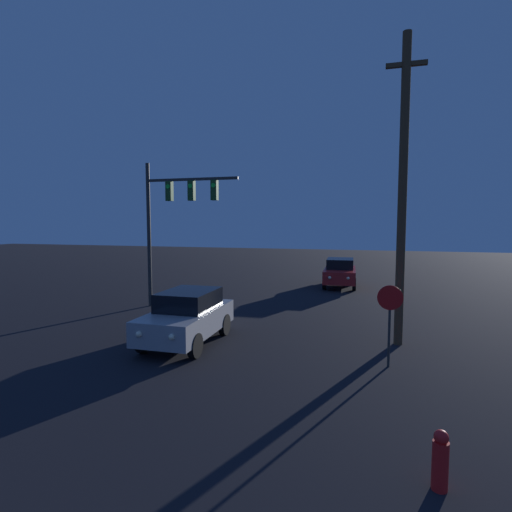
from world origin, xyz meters
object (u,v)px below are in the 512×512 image
traffic_signal_mast (172,209)px  fire_hydrant (440,460)px  car_near (187,316)px  utility_pole (403,189)px  car_far (340,272)px  stop_sign (390,310)px

traffic_signal_mast → fire_hydrant: bearing=-46.8°
car_near → utility_pole: 8.12m
car_near → fire_hydrant: 8.91m
car_near → car_far: (4.03, 13.27, 0.00)m
car_near → stop_sign: stop_sign is taller
utility_pole → fire_hydrant: utility_pole is taller
car_near → car_far: size_ratio=0.99×
car_far → traffic_signal_mast: traffic_signal_mast is taller
traffic_signal_mast → fire_hydrant: (9.92, -10.57, -4.14)m
car_near → utility_pole: (6.75, 1.77, 4.17)m
car_near → utility_pole: size_ratio=0.42×
car_far → fire_hydrant: 19.15m
car_near → traffic_signal_mast: 6.86m
traffic_signal_mast → stop_sign: size_ratio=2.95×
stop_sign → utility_pole: utility_pole is taller
car_far → stop_sign: 13.98m
traffic_signal_mast → stop_sign: 11.26m
car_far → fire_hydrant: car_far is taller
traffic_signal_mast → utility_pole: size_ratio=0.68×
car_near → stop_sign: bearing=175.1°
car_far → stop_sign: size_ratio=1.84×
car_near → traffic_signal_mast: (-3.06, 4.90, 3.70)m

